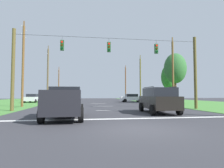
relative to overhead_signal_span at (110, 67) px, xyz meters
The scene contains 19 objects.
ground_plane 10.67m from the overhead_signal_span, 90.72° to the right, with size 120.00×120.00×0.00m, color #333338.
shoulder_grass_right 17.20m from the overhead_signal_span, 17.86° to the left, with size 16.00×80.00×0.03m, color #458036.
stop_bar_stripe 7.58m from the overhead_signal_span, 91.11° to the right, with size 15.27×0.45×0.01m, color white.
lane_dash_0 4.06m from the overhead_signal_span, 106.74° to the right, with size 0.15×2.50×0.01m, color white.
lane_dash_1 6.93m from the overhead_signal_span, 91.26° to the left, with size 0.15×2.50×0.01m, color white.
lane_dash_2 13.11m from the overhead_signal_span, 90.57° to the left, with size 0.15×2.50×0.01m, color white.
overhead_signal_span is the anchor object (origin of this frame).
pickup_truck 7.43m from the overhead_signal_span, 122.78° to the right, with size 2.32×5.42×1.95m.
suv_black 5.66m from the overhead_signal_span, 46.15° to the right, with size 2.44×4.90×2.05m.
distant_car_crossing_white 18.72m from the overhead_signal_span, 69.52° to the left, with size 4.36×2.15×1.52m.
distant_car_oncoming 21.24m from the overhead_signal_span, 122.91° to the left, with size 2.24×4.41×1.52m.
utility_pole_mid_right 11.30m from the overhead_signal_span, 33.73° to the left, with size 0.27×1.69×9.22m.
utility_pole_far_right 23.60m from the overhead_signal_span, 66.27° to the left, with size 0.30×1.99×9.89m.
utility_pole_near_left 38.24m from the overhead_signal_span, 75.34° to the left, with size 0.33×1.76×9.99m.
utility_pole_far_left 11.12m from the overhead_signal_span, 149.64° to the left, with size 0.27×1.66×10.14m.
utility_pole_distant_right 24.06m from the overhead_signal_span, 113.83° to the left, with size 0.32×1.72×11.35m.
utility_pole_distant_left 39.80m from the overhead_signal_span, 104.02° to the left, with size 0.30×1.80×9.38m.
tree_roadside_right 16.22m from the overhead_signal_span, 41.98° to the left, with size 3.52×3.52×8.05m.
tree_roadside_far_right 20.10m from the overhead_signal_span, 49.73° to the left, with size 2.73×2.73×6.88m.
Camera 1 is at (-2.38, -8.00, 1.50)m, focal length 30.66 mm.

